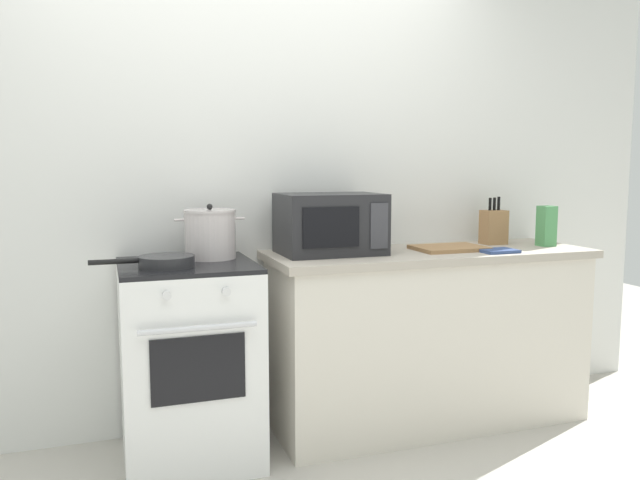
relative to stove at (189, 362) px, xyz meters
The scene contains 11 objects.
back_wall 1.09m from the stove, 29.72° to the left, with size 4.40×0.10×2.50m, color silver.
lower_cabinet_right 1.25m from the stove, ahead, with size 1.64×0.56×0.88m, color beige.
countertop_right 1.33m from the stove, ahead, with size 1.70×0.60×0.04m, color #ADA393.
stove is the anchor object (origin of this frame).
stock_pot 0.60m from the stove, 41.44° to the left, with size 0.33×0.25×0.26m.
frying_pan 0.50m from the stove, 139.51° to the right, with size 0.44×0.24×0.05m.
microwave 0.94m from the stove, ahead, with size 0.50×0.37×0.30m.
cutting_board 1.43m from the stove, ahead, with size 0.36×0.26×0.02m, color #997047.
knife_block 1.81m from the stove, ahead, with size 0.13×0.10×0.27m.
pasta_box 2.02m from the stove, ahead, with size 0.08×0.08×0.22m, color #4C9356.
oven_mitt 1.62m from the stove, ahead, with size 0.18×0.14×0.02m, color #33477A.
Camera 1 is at (-0.69, -2.23, 1.35)m, focal length 35.04 mm.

